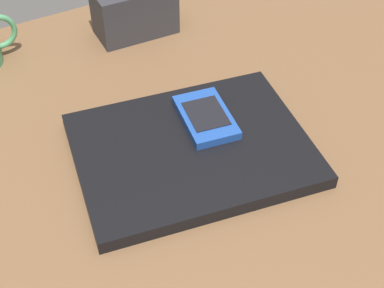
{
  "coord_description": "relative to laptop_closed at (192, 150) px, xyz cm",
  "views": [
    {
      "loc": [
        -20.91,
        -48.53,
        55.29
      ],
      "look_at": [
        4.24,
        -3.21,
        5.0
      ],
      "focal_mm": 51.59,
      "sensor_mm": 36.0,
      "label": 1
    }
  ],
  "objects": [
    {
      "name": "desk_surface",
      "position": [
        -4.24,
        3.21,
        -2.47
      ],
      "size": [
        120.0,
        80.0,
        3.0
      ],
      "primitive_type": "cube",
      "color": "brown",
      "rests_on": "ground"
    },
    {
      "name": "laptop_closed",
      "position": [
        0.0,
        0.0,
        0.0
      ],
      "size": [
        33.75,
        27.89,
        1.93
      ],
      "primitive_type": "cube",
      "rotation": [
        0.0,
        0.0,
        -0.17
      ],
      "color": "black",
      "rests_on": "desk_surface"
    },
    {
      "name": "cell_phone_on_laptop",
      "position": [
        3.94,
        2.87,
        1.6
      ],
      "size": [
        7.97,
        11.19,
        1.34
      ],
      "color": "#1E479E",
      "rests_on": "laptop_closed"
    },
    {
      "name": "desk_organizer",
      "position": [
        6.09,
        30.78,
        3.26
      ],
      "size": [
        13.51,
        7.67,
        8.46
      ],
      "primitive_type": "cube",
      "rotation": [
        0.0,
        0.0,
        -0.04
      ],
      "color": "#2D2D33",
      "rests_on": "desk_surface"
    }
  ]
}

